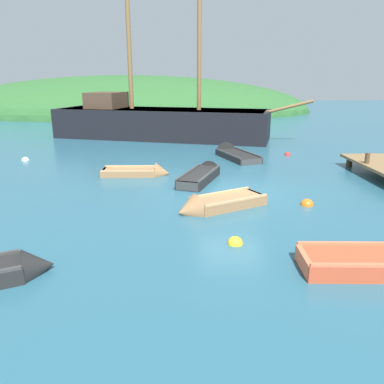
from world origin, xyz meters
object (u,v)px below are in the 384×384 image
(rowboat_far, at_px, (232,155))
(buoy_red, at_px, (287,155))
(sailing_ship, at_px, (160,127))
(rowboat_outer_left, at_px, (382,265))
(rowboat_portside, at_px, (141,173))
(rowboat_outer_right, at_px, (215,206))
(buoy_white, at_px, (25,160))
(rowboat_near_dock, at_px, (203,176))
(buoy_orange, at_px, (307,205))
(buoy_yellow, at_px, (235,244))

(rowboat_far, height_order, buoy_red, rowboat_far)
(sailing_ship, relative_size, rowboat_outer_left, 5.37)
(sailing_ship, xyz_separation_m, rowboat_outer_left, (5.65, -19.83, -0.63))
(rowboat_portside, relative_size, rowboat_outer_left, 0.91)
(rowboat_outer_right, height_order, rowboat_outer_left, rowboat_outer_left)
(rowboat_portside, xyz_separation_m, buoy_white, (-6.23, 3.35, -0.08))
(sailing_ship, xyz_separation_m, rowboat_near_dock, (2.26, -11.61, -0.64))
(rowboat_outer_left, xyz_separation_m, buoy_orange, (-0.15, 4.57, -0.14))
(buoy_yellow, relative_size, buoy_white, 1.07)
(buoy_yellow, distance_m, buoy_orange, 4.16)
(buoy_red, distance_m, buoy_orange, 8.80)
(buoy_red, bearing_deg, rowboat_far, -174.85)
(sailing_ship, relative_size, buoy_yellow, 43.08)
(rowboat_far, relative_size, buoy_orange, 8.98)
(rowboat_near_dock, height_order, buoy_orange, rowboat_near_dock)
(rowboat_near_dock, relative_size, buoy_orange, 8.66)
(rowboat_near_dock, height_order, buoy_red, rowboat_near_dock)
(buoy_yellow, bearing_deg, rowboat_outer_right, 95.08)
(rowboat_near_dock, distance_m, rowboat_portside, 2.78)
(buoy_white, distance_m, buoy_red, 13.96)
(sailing_ship, distance_m, buoy_orange, 16.24)
(rowboat_outer_right, bearing_deg, rowboat_portside, -86.38)
(rowboat_near_dock, bearing_deg, rowboat_far, -0.62)
(rowboat_outer_left, bearing_deg, buoy_red, 85.93)
(rowboat_outer_left, bearing_deg, rowboat_near_dock, 115.40)
(sailing_ship, bearing_deg, buoy_orange, -53.63)
(sailing_ship, xyz_separation_m, rowboat_outer_right, (2.39, -15.51, -0.66))
(sailing_ship, bearing_deg, buoy_white, -114.97)
(rowboat_outer_right, height_order, buoy_orange, rowboat_outer_right)
(sailing_ship, relative_size, rowboat_near_dock, 4.59)
(buoy_white, bearing_deg, rowboat_near_dock, -24.65)
(buoy_yellow, bearing_deg, buoy_red, 68.24)
(rowboat_portside, bearing_deg, buoy_red, 30.10)
(rowboat_near_dock, height_order, buoy_white, rowboat_near_dock)
(rowboat_portside, bearing_deg, rowboat_near_dock, -14.10)
(sailing_ship, distance_m, rowboat_outer_left, 20.63)
(rowboat_outer_right, height_order, buoy_yellow, rowboat_outer_right)
(rowboat_near_dock, bearing_deg, sailing_ship, 32.31)
(sailing_ship, height_order, rowboat_near_dock, sailing_ship)
(rowboat_far, relative_size, buoy_yellow, 9.73)
(rowboat_near_dock, distance_m, buoy_white, 9.81)
(rowboat_portside, xyz_separation_m, buoy_yellow, (3.06, -7.40, -0.08))
(buoy_white, xyz_separation_m, buoy_orange, (12.16, -7.74, 0.00))
(rowboat_far, height_order, buoy_orange, rowboat_far)
(rowboat_portside, relative_size, rowboat_far, 0.75)
(sailing_ship, bearing_deg, rowboat_far, -42.55)
(buoy_white, bearing_deg, buoy_red, 3.62)
(rowboat_outer_left, relative_size, buoy_orange, 7.39)
(rowboat_far, relative_size, rowboat_outer_left, 1.21)
(sailing_ship, distance_m, buoy_yellow, 18.47)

